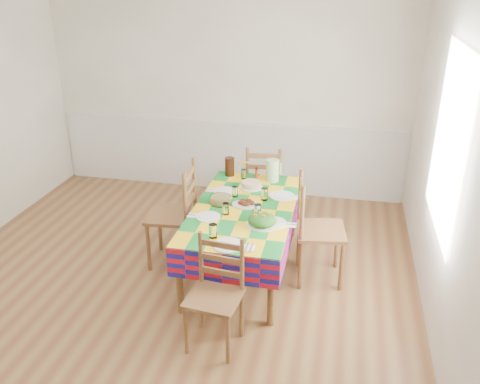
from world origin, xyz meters
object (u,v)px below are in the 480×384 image
chair_left (176,215)px  chair_near (216,295)px  tea_pitcher (230,167)px  green_pitcher (273,170)px  dining_table (244,214)px  chair_right (316,230)px  meat_platter (246,203)px  chair_far (263,184)px

chair_left → chair_near: bearing=27.7°
tea_pitcher → chair_left: (-0.36, -0.74, -0.25)m
green_pitcher → chair_near: bearing=-95.0°
dining_table → chair_near: (0.00, -1.07, -0.16)m
chair_near → green_pitcher: bearing=91.7°
dining_table → chair_near: 1.08m
dining_table → chair_right: chair_right is taller
meat_platter → chair_left: bearing=-176.6°
meat_platter → chair_left: size_ratio=0.26×
tea_pitcher → chair_left: bearing=-116.1°
dining_table → meat_platter: meat_platter is taller
dining_table → chair_right: size_ratio=1.67×
chair_near → chair_left: chair_left is taller
tea_pitcher → chair_far: bearing=46.2°
dining_table → chair_left: chair_left is taller
dining_table → chair_near: bearing=-89.7°
dining_table → chair_far: chair_far is taller
meat_platter → green_pitcher: bearing=77.0°
chair_near → chair_far: size_ratio=0.95×
tea_pitcher → dining_table: bearing=-67.4°
chair_far → chair_right: 1.26m
chair_near → chair_left: bearing=128.8°
chair_near → chair_right: 1.26m
chair_near → chair_far: (0.00, 2.14, 0.02)m
dining_table → tea_pitcher: tea_pitcher is taller
chair_far → chair_right: bearing=114.9°
meat_platter → chair_near: size_ratio=0.31×
meat_platter → green_pitcher: 0.67m
dining_table → green_pitcher: (0.16, 0.69, 0.19)m
dining_table → chair_right: 0.68m
green_pitcher → meat_platter: bearing=-103.0°
green_pitcher → chair_far: size_ratio=0.25×
meat_platter → tea_pitcher: bearing=114.6°
tea_pitcher → chair_right: (0.98, -0.75, -0.26)m
chair_far → chair_near: bearing=83.2°
chair_left → chair_right: size_ratio=1.02×
dining_table → meat_platter: size_ratio=6.35×
meat_platter → tea_pitcher: (-0.32, 0.70, 0.08)m
meat_platter → green_pitcher: size_ratio=1.17×
meat_platter → chair_far: chair_far is taller
meat_platter → chair_right: bearing=-4.4°
green_pitcher → chair_left: size_ratio=0.22×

